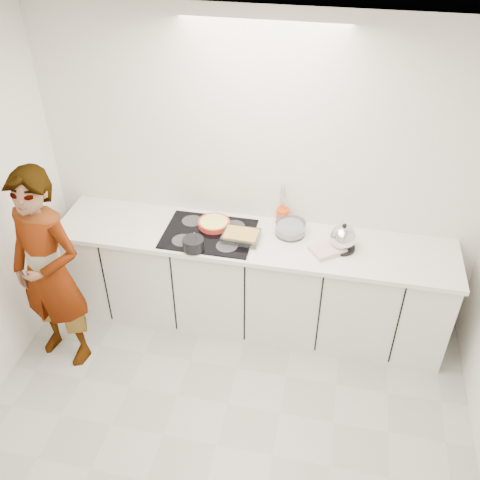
% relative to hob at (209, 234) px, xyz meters
% --- Properties ---
extents(floor, '(3.60, 3.20, 0.00)m').
position_rel_hob_xyz_m(floor, '(0.35, -1.26, -0.92)').
color(floor, '#ACACA6').
rests_on(floor, ground).
extents(ceiling, '(3.60, 3.20, 0.00)m').
position_rel_hob_xyz_m(ceiling, '(0.35, -1.26, 1.68)').
color(ceiling, white).
rests_on(ceiling, wall_back).
extents(wall_back, '(3.60, 0.00, 2.60)m').
position_rel_hob_xyz_m(wall_back, '(0.35, 0.34, 0.38)').
color(wall_back, white).
rests_on(wall_back, ground).
extents(base_cabinets, '(3.20, 0.58, 0.87)m').
position_rel_hob_xyz_m(base_cabinets, '(0.35, 0.02, -0.48)').
color(base_cabinets, silver).
rests_on(base_cabinets, floor).
extents(countertop, '(3.24, 0.64, 0.04)m').
position_rel_hob_xyz_m(countertop, '(0.35, 0.02, -0.03)').
color(countertop, white).
rests_on(countertop, base_cabinets).
extents(hob, '(0.72, 0.54, 0.01)m').
position_rel_hob_xyz_m(hob, '(0.00, 0.00, 0.00)').
color(hob, black).
rests_on(hob, countertop).
extents(tart_dish, '(0.31, 0.31, 0.04)m').
position_rel_hob_xyz_m(tart_dish, '(0.01, 0.11, 0.03)').
color(tart_dish, red).
rests_on(tart_dish, hob).
extents(saucepan, '(0.22, 0.22, 0.16)m').
position_rel_hob_xyz_m(saucepan, '(-0.06, -0.23, 0.05)').
color(saucepan, black).
rests_on(saucepan, hob).
extents(baking_dish, '(0.30, 0.22, 0.06)m').
position_rel_hob_xyz_m(baking_dish, '(0.27, -0.02, 0.04)').
color(baking_dish, silver).
rests_on(baking_dish, hob).
extents(mixing_bowl, '(0.29, 0.29, 0.11)m').
position_rel_hob_xyz_m(mixing_bowl, '(0.64, 0.14, 0.05)').
color(mixing_bowl, silver).
rests_on(mixing_bowl, countertop).
extents(tea_towel, '(0.31, 0.29, 0.04)m').
position_rel_hob_xyz_m(tea_towel, '(0.95, -0.04, 0.01)').
color(tea_towel, white).
rests_on(tea_towel, countertop).
extents(kettle, '(0.21, 0.21, 0.24)m').
position_rel_hob_xyz_m(kettle, '(1.06, 0.03, 0.09)').
color(kettle, black).
rests_on(kettle, countertop).
extents(utensil_crock, '(0.13, 0.13, 0.13)m').
position_rel_hob_xyz_m(utensil_crock, '(0.56, 0.29, 0.06)').
color(utensil_crock, '#D44207').
rests_on(utensil_crock, countertop).
extents(cook, '(0.70, 0.53, 1.72)m').
position_rel_hob_xyz_m(cook, '(-1.07, -0.65, -0.06)').
color(cook, silver).
rests_on(cook, floor).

